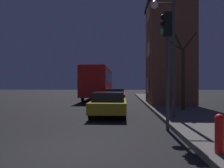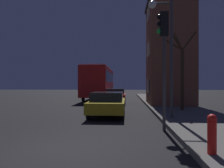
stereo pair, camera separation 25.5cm
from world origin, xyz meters
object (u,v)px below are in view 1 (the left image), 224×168
(car_near_lane, at_px, (109,103))
(car_mid_lane, at_px, (115,96))
(bus, at_px, (98,81))
(fire_hydrant, at_px, (219,133))
(streetlamp, at_px, (167,39))
(traffic_light, at_px, (167,46))
(bare_tree, at_px, (183,71))

(car_near_lane, xyz_separation_m, car_mid_lane, (0.04, 7.41, 0.01))
(bus, relative_size, fire_hydrant, 12.80)
(car_mid_lane, height_order, fire_hydrant, car_mid_lane)
(streetlamp, relative_size, car_mid_lane, 1.45)
(traffic_light, distance_m, bus, 17.78)
(bus, xyz_separation_m, car_near_lane, (2.14, -13.44, -1.46))
(streetlamp, bearing_deg, car_mid_lane, 107.46)
(streetlamp, distance_m, bare_tree, 3.57)
(car_near_lane, bearing_deg, bare_tree, 17.40)
(traffic_light, xyz_separation_m, fire_hydrant, (0.54, -3.28, -2.56))
(bare_tree, relative_size, bus, 0.42)
(bare_tree, bearing_deg, traffic_light, -111.07)
(streetlamp, xyz_separation_m, traffic_light, (-0.43, -2.14, -0.68))
(car_near_lane, bearing_deg, car_mid_lane, 89.68)
(bus, bearing_deg, traffic_light, -75.08)
(car_mid_lane, distance_m, fire_hydrant, 14.69)
(bus, height_order, car_near_lane, bus)
(traffic_light, relative_size, car_mid_lane, 1.17)
(traffic_light, relative_size, bus, 0.39)
(car_near_lane, relative_size, car_mid_lane, 1.11)
(streetlamp, distance_m, bus, 15.92)
(streetlamp, relative_size, bus, 0.48)
(car_near_lane, bearing_deg, bus, 99.03)
(bare_tree, distance_m, fire_hydrant, 8.69)
(traffic_light, xyz_separation_m, bare_tree, (1.96, 5.08, -0.64))
(bare_tree, relative_size, fire_hydrant, 5.38)
(traffic_light, bearing_deg, streetlamp, 78.53)
(fire_hydrant, bearing_deg, car_near_lane, 113.09)
(traffic_light, relative_size, fire_hydrant, 4.96)
(traffic_light, xyz_separation_m, car_mid_lane, (-2.39, 11.12, -2.49))
(bus, xyz_separation_m, car_mid_lane, (2.18, -6.03, -1.45))
(streetlamp, bearing_deg, car_near_lane, 151.28)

